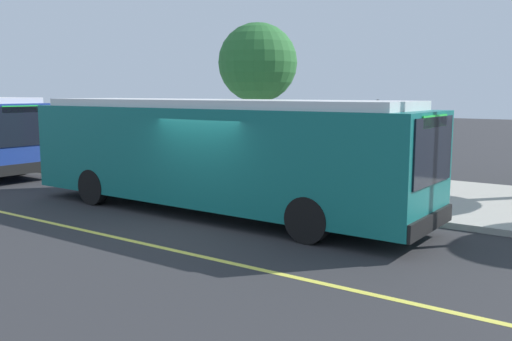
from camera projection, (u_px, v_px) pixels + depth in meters
ground_plane at (207, 223)px, 13.52m from camera, size 120.00×120.00×0.00m
sidewalk_curb at (325, 186)px, 18.35m from camera, size 44.00×6.40×0.15m
lane_stripe_center at (138, 242)px, 11.74m from camera, size 36.00×0.14×0.01m
transit_bus_main at (214, 151)px, 14.45m from camera, size 11.52×2.67×2.95m
bus_shelter at (335, 130)px, 17.94m from camera, size 2.90×1.60×2.48m
waiting_bench at (337, 171)px, 17.89m from camera, size 1.60×0.48×0.95m
route_sign_post at (376, 139)px, 14.33m from camera, size 0.44×0.08×2.80m
pedestrian_commuter at (334, 160)px, 16.73m from camera, size 0.24×0.40×1.69m
street_tree_near_shelter at (258, 64)px, 21.39m from camera, size 3.03×3.03×5.62m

